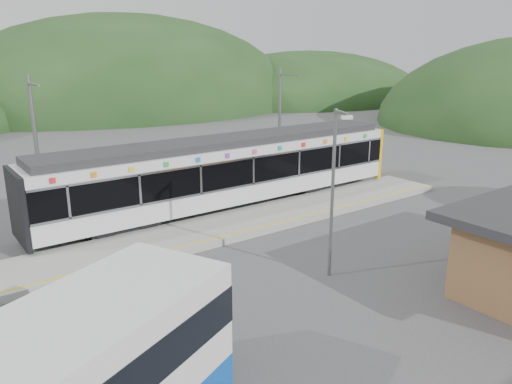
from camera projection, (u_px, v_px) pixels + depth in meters
ground at (277, 250)px, 20.70m from camera, size 120.00×120.00×0.00m
hills at (304, 196)px, 28.32m from camera, size 146.00×149.00×26.00m
platform at (233, 225)px, 23.21m from camera, size 26.00×3.20×0.30m
yellow_line at (249, 230)px, 22.16m from camera, size 26.00×0.10×0.01m
train at (229, 170)px, 25.67m from camera, size 20.44×3.01×3.74m
catenary_mast_west at (37, 151)px, 22.35m from camera, size 0.18×1.80×7.00m
catenary_mast_east at (280, 124)px, 30.32m from camera, size 0.18×1.80×7.00m
lamp_post at (336, 180)px, 17.30m from camera, size 0.51×1.13×6.11m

